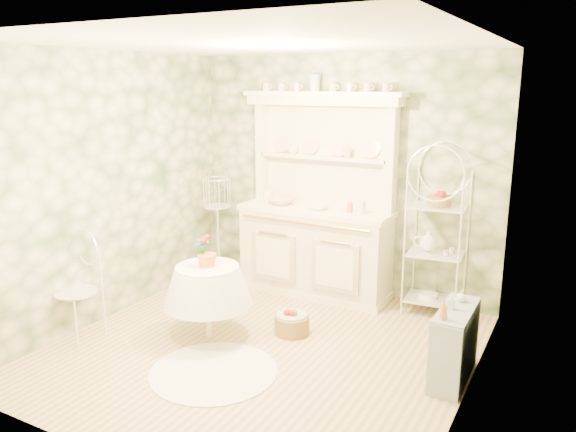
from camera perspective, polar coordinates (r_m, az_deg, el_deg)
The scene contains 22 objects.
floor at distance 5.31m, azimuth -2.65°, elevation -13.29°, with size 3.60×3.60×0.00m, color tan.
ceiling at distance 4.75m, azimuth -3.02°, elevation 17.21°, with size 3.60×3.60×0.00m, color white.
wall_left at distance 5.98m, azimuth -17.75°, elevation 2.80°, with size 3.60×3.60×0.00m, color beige.
wall_right at distance 4.23m, azimuth 18.50°, elevation -1.43°, with size 3.60×3.60×0.00m, color beige.
wall_back at distance 6.43m, azimuth 5.56°, elevation 4.09°, with size 3.60×3.60×0.00m, color beige.
wall_front at distance 3.50m, azimuth -18.38°, elevation -4.47°, with size 3.60×3.60×0.00m, color beige.
kitchen_dresser at distance 6.30m, azimuth 2.84°, elevation 2.04°, with size 1.87×0.61×2.29m, color white.
bakers_rack at distance 5.96m, azimuth 14.91°, elevation -0.99°, with size 0.59×0.42×1.90m, color white.
side_shelf at distance 4.88m, azimuth 16.53°, elevation -12.52°, with size 0.25×0.68×0.59m, color #939FB5.
round_table at distance 5.43m, azimuth -8.10°, elevation -8.59°, with size 0.66×0.66×0.73m, color white.
cafe_chair at distance 5.74m, azimuth -20.71°, elevation -7.68°, with size 0.37×0.37×0.81m, color white.
birdcage_stand at distance 6.96m, azimuth -7.16°, elevation -0.19°, with size 0.36×0.36×1.52m, color white.
floor_basket at distance 5.55m, azimuth 0.40°, elevation -10.75°, with size 0.35×0.35×0.22m, color olive.
lace_rug at distance 4.96m, azimuth -7.55°, elevation -15.39°, with size 1.08×1.08×0.01m, color white.
bowl_floral at distance 6.49m, azimuth -0.70°, elevation 1.25°, with size 0.30×0.30×0.07m, color white.
bowl_white at distance 6.23m, azimuth 3.14°, elevation 0.71°, with size 0.21×0.21×0.07m, color white.
cup_left at distance 6.53m, azimuth 0.52°, elevation 6.60°, with size 0.11×0.11×0.09m, color white.
cup_right at distance 6.25m, azimuth 6.03°, elevation 6.21°, with size 0.11×0.11×0.10m, color white.
potted_geranium at distance 5.27m, azimuth -8.72°, elevation -3.66°, with size 0.15×0.10×0.29m, color #3F7238.
bottle_amber at distance 4.51m, azimuth 15.56°, elevation -9.28°, with size 0.06×0.06×0.15m, color #D36338.
bottle_blue at distance 4.73m, azimuth 16.24°, elevation -8.63°, with size 0.05×0.05×0.11m, color #9EBBD3.
bottle_glass at distance 4.90m, azimuth 17.20°, elevation -7.97°, with size 0.08×0.08×0.10m, color silver.
Camera 1 is at (2.47, -4.05, 2.38)m, focal length 35.00 mm.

